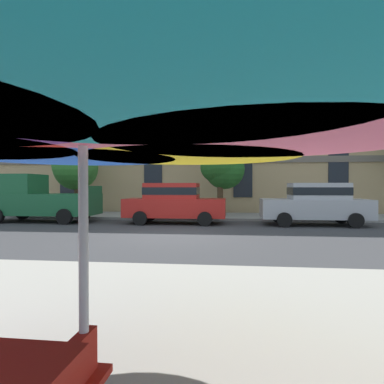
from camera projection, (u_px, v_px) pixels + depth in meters
The scene contains 9 objects.
ground_plane at pixel (171, 236), 11.15m from camera, with size 120.00×120.00×0.00m, color #38383A.
sidewalk_far at pixel (193, 216), 17.91m from camera, with size 56.00×3.60×0.12m, color gray.
apartment_building at pixel (205, 125), 25.94m from camera, with size 42.95×12.08×12.80m.
pickup_green at pixel (37, 200), 15.60m from camera, with size 5.10×2.12×2.20m.
sedan_red at pixel (174, 202), 14.87m from camera, with size 4.40×1.98×1.78m.
sedan_silver at pixel (315, 203), 14.19m from camera, with size 4.40×1.98×1.78m.
street_tree_left at pixel (75, 166), 18.71m from camera, with size 2.57×2.81×4.04m.
street_tree_middle at pixel (221, 166), 17.79m from camera, with size 2.34×2.26×3.82m.
patio_umbrella at pixel (83, 112), 2.06m from camera, with size 4.06×3.77×2.37m.
Camera 1 is at (1.96, -10.97, 1.64)m, focal length 31.54 mm.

